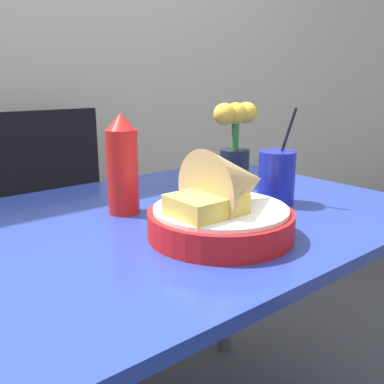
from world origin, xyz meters
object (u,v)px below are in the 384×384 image
Objects in this scene: food_basket at (225,205)px; drink_cup at (276,179)px; chair_far_window at (61,215)px; ketchup_bottle at (122,166)px; flower_vase at (235,141)px.

food_basket is 1.21× the size of drink_cup.
food_basket is at bearing -92.41° from chair_far_window.
drink_cup is at bearing -76.20° from chair_far_window.
ketchup_bottle is at bearing 107.29° from food_basket.
chair_far_window is at bearing 103.80° from drink_cup.
chair_far_window is at bearing 87.59° from food_basket.
drink_cup reaches higher than food_basket.
ketchup_bottle is at bearing -99.88° from chair_far_window.
chair_far_window is 0.90m from drink_cup.
drink_cup is 1.01× the size of flower_vase.
flower_vase is at bearing -66.17° from chair_far_window.
ketchup_bottle is (-0.08, 0.25, 0.05)m from food_basket.
drink_cup reaches higher than flower_vase.
chair_far_window is at bearing 80.12° from ketchup_bottle.
ketchup_bottle is 0.39m from flower_vase.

